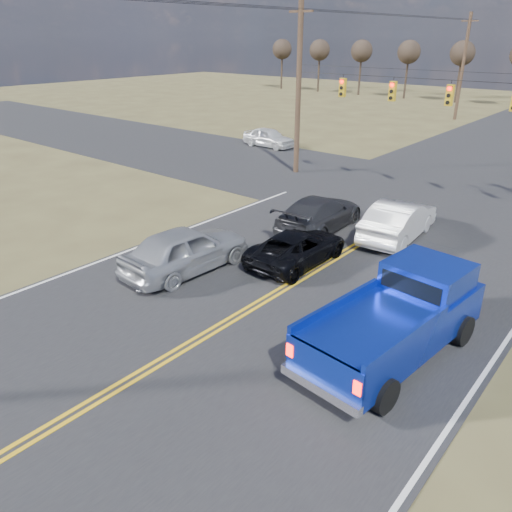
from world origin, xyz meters
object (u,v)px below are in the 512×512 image
Objects in this scene: silver_suv at (186,249)px; white_car_queue at (399,220)px; cross_car_west at (269,137)px; black_suv at (297,247)px; dgrey_car_queue at (319,213)px; pickup_truck at (398,318)px.

silver_suv is 1.02× the size of white_car_queue.
cross_car_west is at bearing -39.90° from white_car_queue.
black_suv is 3.73m from dgrey_car_queue.
pickup_truck is 27.64m from cross_car_west.
pickup_truck is at bearing 149.76° from black_suv.
pickup_truck is 1.47× the size of cross_car_west.
white_car_queue is (-3.68, 7.96, -0.29)m from pickup_truck.
black_suv is at bearing -136.88° from cross_car_west.
white_car_queue is 0.95× the size of dgrey_car_queue.
silver_suv is 4.21m from black_suv.
dgrey_car_queue is at bearing -69.72° from black_suv.
cross_car_west is at bearing -48.84° from black_suv.
cross_car_west is (-19.76, 19.33, -0.38)m from pickup_truck.
white_car_queue reaches higher than black_suv.
white_car_queue is 1.16× the size of cross_car_west.
pickup_truck reaches higher than white_car_queue.
silver_suv reaches higher than white_car_queue.
dgrey_car_queue is (-6.83, 6.68, -0.35)m from pickup_truck.
silver_suv is at bearing -147.50° from cross_car_west.
pickup_truck is at bearing 110.20° from white_car_queue.
silver_suv is at bearing 55.75° from white_car_queue.
white_car_queue is 3.40m from dgrey_car_queue.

